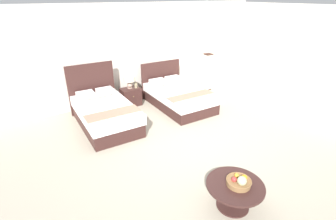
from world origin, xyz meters
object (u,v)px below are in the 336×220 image
bed_near_corner (178,96)px  vase (136,85)px  fruit_bowl (239,181)px  floor_lamp_corner (207,72)px  bed_near_window (105,113)px  coffee_table (235,190)px  nightstand (131,97)px  table_lamp (129,80)px

bed_near_corner → vase: 1.27m
fruit_bowl → floor_lamp_corner: floor_lamp_corner is taller
vase → floor_lamp_corner: size_ratio=0.12×
bed_near_window → fruit_bowl: bed_near_window is taller
bed_near_window → floor_lamp_corner: size_ratio=1.72×
coffee_table → nightstand: bearing=85.0°
nightstand → table_lamp: size_ratio=1.48×
bed_near_window → coffee_table: 3.77m
floor_lamp_corner → bed_near_corner: bearing=-160.0°
bed_near_window → table_lamp: bearing=36.1°
nightstand → table_lamp: bearing=90.0°
nightstand → fruit_bowl: 4.54m
coffee_table → floor_lamp_corner: bearing=53.5°
vase → nightstand: bearing=166.5°
bed_near_corner → fruit_bowl: (-1.52, -3.75, 0.20)m
bed_near_corner → fruit_bowl: bed_near_corner is taller
nightstand → coffee_table: nightstand is taller
bed_near_window → table_lamp: 1.42m
coffee_table → table_lamp: bearing=85.1°
fruit_bowl → bed_near_corner: bearing=68.0°
nightstand → coffee_table: (-0.39, -4.48, 0.06)m
nightstand → coffee_table: size_ratio=0.63×
coffee_table → floor_lamp_corner: 5.36m
coffee_table → fruit_bowl: size_ratio=2.32×
vase → bed_near_corner: bearing=-36.6°
vase → floor_lamp_corner: 2.63m
vase → fruit_bowl: vase is taller
vase → coffee_table: 4.49m
coffee_table → fruit_bowl: 0.18m
bed_near_window → vase: (1.25, 0.73, 0.28)m
bed_near_window → bed_near_corner: bed_near_window is taller
fruit_bowl → nightstand: bearing=85.4°
table_lamp → vase: table_lamp is taller
bed_near_window → floor_lamp_corner: (3.87, 0.59, 0.29)m
nightstand → floor_lamp_corner: 2.82m
bed_near_window → bed_near_corner: bearing=-0.1°
fruit_bowl → bed_near_window: bearing=100.9°
bed_near_window → floor_lamp_corner: bed_near_window is taller
nightstand → bed_near_window: bearing=-144.6°
bed_near_corner → vase: bed_near_corner is taller
fruit_bowl → vase: bearing=83.3°
coffee_table → bed_near_window: bearing=100.6°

